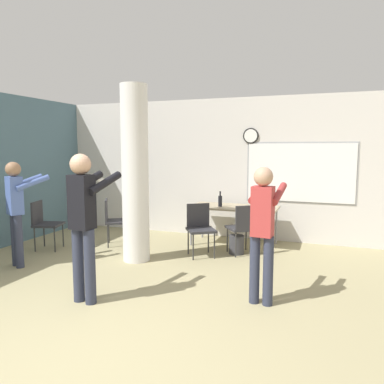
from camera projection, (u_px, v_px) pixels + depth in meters
ground_plane at (51, 368)px, 3.11m from camera, size 24.00×24.00×0.00m
wall_back at (222, 168)px, 7.64m from camera, size 8.00×0.15×2.80m
support_pillar at (135, 174)px, 5.93m from camera, size 0.43×0.43×2.80m
folding_table at (234, 209)px, 6.99m from camera, size 1.60×0.78×0.73m
bottle_on_table at (220, 201)px, 6.96m from camera, size 0.07×0.07×0.29m
waste_bin at (236, 245)px, 6.44m from camera, size 0.26×0.26×0.32m
chair_near_pillar at (114, 218)px, 6.98m from camera, size 0.60×0.60×0.87m
chair_table_right at (243, 225)px, 6.34m from camera, size 0.62×0.62×0.87m
chair_table_front at (200, 226)px, 6.32m from camera, size 0.61×0.61×0.87m
chair_by_left_wall at (45, 221)px, 6.69m from camera, size 0.55×0.55×0.87m
person_playing_front at (84, 216)px, 4.34m from camera, size 0.42×0.70×1.75m
person_watching_back at (17, 205)px, 5.68m from camera, size 0.53×0.65×1.61m
person_playing_side at (263, 224)px, 4.30m from camera, size 0.39×0.65×1.61m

